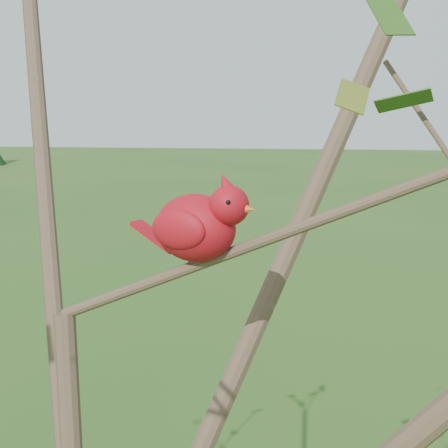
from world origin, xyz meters
The scene contains 3 objects.
crabapple_tree centered at (0.03, -0.02, 2.12)m, with size 2.35×2.05×2.95m.
cardinal centered at (0.18, 0.08, 2.11)m, with size 0.21×0.14×0.15m.
distant_trees centered at (1.74, 24.74, 1.49)m, with size 43.40×13.66×3.51m.
Camera 1 is at (0.37, -0.93, 2.28)m, focal length 55.00 mm.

